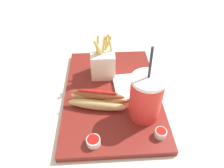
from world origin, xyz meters
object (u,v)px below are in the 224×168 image
ketchup_cup_1 (93,141)px  napkin_stack (134,86)px  soda_cup (146,97)px  fries_basket (103,63)px  hot_dog_1 (98,100)px  ketchup_cup_2 (161,133)px

ketchup_cup_1 → napkin_stack: 0.25m
soda_cup → fries_basket: soda_cup is taller
fries_basket → ketchup_cup_1: (-0.29, 0.03, -0.04)m
soda_cup → napkin_stack: soda_cup is taller
soda_cup → napkin_stack: 0.14m
soda_cup → fries_basket: size_ratio=1.44×
napkin_stack → hot_dog_1: bearing=120.6°
soda_cup → napkin_stack: (0.12, 0.01, -0.07)m
hot_dog_1 → ketchup_cup_1: (-0.14, 0.01, -0.01)m
hot_dog_1 → ketchup_cup_1: size_ratio=5.05×
fries_basket → hot_dog_1: (-0.16, 0.02, -0.03)m
ketchup_cup_1 → ketchup_cup_2: ketchup_cup_2 is taller
soda_cup → hot_dog_1: (0.04, 0.14, -0.05)m
ketchup_cup_2 → fries_basket: bearing=27.9°
ketchup_cup_1 → soda_cup: bearing=-58.0°
fries_basket → hot_dog_1: fries_basket is taller
ketchup_cup_2 → ketchup_cup_1: bearing=94.4°
soda_cup → napkin_stack: bearing=5.4°
soda_cup → hot_dog_1: bearing=71.9°
soda_cup → hot_dog_1: soda_cup is taller
fries_basket → ketchup_cup_2: bearing=-152.1°
soda_cup → ketchup_cup_1: bearing=122.0°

